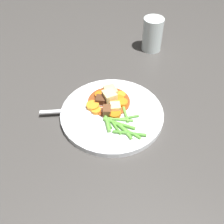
{
  "coord_description": "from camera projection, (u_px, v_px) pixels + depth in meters",
  "views": [
    {
      "loc": [
        -0.44,
        0.24,
        0.53
      ],
      "look_at": [
        0.0,
        0.0,
        0.02
      ],
      "focal_mm": 44.57,
      "sensor_mm": 36.0,
      "label": 1
    }
  ],
  "objects": [
    {
      "name": "carrot_slice_3",
      "position": [
        118.0,
        100.0,
        0.74
      ],
      "size": [
        0.05,
        0.05,
        0.01
      ],
      "primitive_type": "cylinder",
      "rotation": [
        0.0,
        0.0,
        0.63
      ],
      "color": "orange",
      "rests_on": "dinner_plate"
    },
    {
      "name": "carrot_slice_1",
      "position": [
        99.0,
        96.0,
        0.75
      ],
      "size": [
        0.04,
        0.04,
        0.01
      ],
      "primitive_type": "cylinder",
      "rotation": [
        0.0,
        0.0,
        2.32
      ],
      "color": "orange",
      "rests_on": "dinner_plate"
    },
    {
      "name": "carrot_slice_2",
      "position": [
        96.0,
        111.0,
        0.72
      ],
      "size": [
        0.03,
        0.03,
        0.01
      ],
      "primitive_type": "cylinder",
      "rotation": [
        0.0,
        0.0,
        4.85
      ],
      "color": "orange",
      "rests_on": "dinner_plate"
    },
    {
      "name": "potato_chunk_2",
      "position": [
        115.0,
        107.0,
        0.72
      ],
      "size": [
        0.03,
        0.03,
        0.02
      ],
      "primitive_type": "cube",
      "rotation": [
        0.0,
        0.0,
        5.88
      ],
      "color": "#EAD68C",
      "rests_on": "dinner_plate"
    },
    {
      "name": "carrot_slice_4",
      "position": [
        116.0,
        104.0,
        0.73
      ],
      "size": [
        0.05,
        0.05,
        0.01
      ],
      "primitive_type": "cylinder",
      "rotation": [
        0.0,
        0.0,
        5.39
      ],
      "color": "orange",
      "rests_on": "dinner_plate"
    },
    {
      "name": "green_bean_8",
      "position": [
        126.0,
        131.0,
        0.67
      ],
      "size": [
        0.08,
        0.04,
        0.01
      ],
      "primitive_type": "cylinder",
      "rotation": [
        0.0,
        1.57,
        3.54
      ],
      "color": "#66AD42",
      "rests_on": "dinner_plate"
    },
    {
      "name": "meat_chunk_0",
      "position": [
        107.0,
        111.0,
        0.71
      ],
      "size": [
        0.03,
        0.03,
        0.02
      ],
      "primitive_type": "cube",
      "rotation": [
        0.0,
        0.0,
        2.59
      ],
      "color": "brown",
      "rests_on": "dinner_plate"
    },
    {
      "name": "green_bean_4",
      "position": [
        119.0,
        119.0,
        0.7
      ],
      "size": [
        0.05,
        0.06,
        0.01
      ],
      "primitive_type": "cylinder",
      "rotation": [
        0.0,
        1.57,
        4.09
      ],
      "color": "#66AD42",
      "rests_on": "dinner_plate"
    },
    {
      "name": "carrot_slice_0",
      "position": [
        121.0,
        96.0,
        0.75
      ],
      "size": [
        0.04,
        0.04,
        0.01
      ],
      "primitive_type": "cylinder",
      "rotation": [
        0.0,
        0.0,
        5.56
      ],
      "color": "orange",
      "rests_on": "dinner_plate"
    },
    {
      "name": "potato_chunk_1",
      "position": [
        110.0,
        97.0,
        0.73
      ],
      "size": [
        0.04,
        0.03,
        0.03
      ],
      "primitive_type": "cube",
      "rotation": [
        0.0,
        0.0,
        4.64
      ],
      "color": "#EAD68C",
      "rests_on": "dinner_plate"
    },
    {
      "name": "green_bean_7",
      "position": [
        125.0,
        111.0,
        0.72
      ],
      "size": [
        0.08,
        0.03,
        0.01
      ],
      "primitive_type": "cylinder",
      "rotation": [
        0.0,
        1.57,
        2.82
      ],
      "color": "#66AD42",
      "rests_on": "dinner_plate"
    },
    {
      "name": "green_bean_1",
      "position": [
        126.0,
        132.0,
        0.67
      ],
      "size": [
        0.05,
        0.01,
        0.01
      ],
      "primitive_type": "cylinder",
      "rotation": [
        0.0,
        1.57,
        3.15
      ],
      "color": "#66AD42",
      "rests_on": "dinner_plate"
    },
    {
      "name": "meat_chunk_1",
      "position": [
        101.0,
        100.0,
        0.73
      ],
      "size": [
        0.04,
        0.04,
        0.02
      ],
      "primitive_type": "cube",
      "rotation": [
        0.0,
        0.0,
        5.65
      ],
      "color": "#4C2B19",
      "rests_on": "dinner_plate"
    },
    {
      "name": "dinner_plate",
      "position": [
        112.0,
        114.0,
        0.72
      ],
      "size": [
        0.27,
        0.27,
        0.02
      ],
      "primitive_type": "cylinder",
      "color": "white",
      "rests_on": "ground_plane"
    },
    {
      "name": "carrot_slice_7",
      "position": [
        114.0,
        114.0,
        0.71
      ],
      "size": [
        0.04,
        0.04,
        0.01
      ],
      "primitive_type": "cylinder",
      "rotation": [
        0.0,
        0.0,
        4.49
      ],
      "color": "orange",
      "rests_on": "dinner_plate"
    },
    {
      "name": "stew_sauce",
      "position": [
        109.0,
        101.0,
        0.74
      ],
      "size": [
        0.11,
        0.11,
        0.0
      ],
      "primitive_type": "cylinder",
      "color": "brown",
      "rests_on": "dinner_plate"
    },
    {
      "name": "carrot_slice_5",
      "position": [
        93.0,
        106.0,
        0.72
      ],
      "size": [
        0.04,
        0.04,
        0.01
      ],
      "primitive_type": "cylinder",
      "rotation": [
        0.0,
        0.0,
        4.65
      ],
      "color": "orange",
      "rests_on": "dinner_plate"
    },
    {
      "name": "fork",
      "position": [
        76.0,
        110.0,
        0.72
      ],
      "size": [
        0.09,
        0.17,
        0.0
      ],
      "color": "silver",
      "rests_on": "dinner_plate"
    },
    {
      "name": "ground_plane",
      "position": [
        112.0,
        116.0,
        0.73
      ],
      "size": [
        3.0,
        3.0,
        0.0
      ],
      "primitive_type": "plane",
      "color": "#423F3D"
    },
    {
      "name": "green_bean_9",
      "position": [
        108.0,
        121.0,
        0.69
      ],
      "size": [
        0.05,
        0.02,
        0.01
      ],
      "primitive_type": "cylinder",
      "rotation": [
        0.0,
        1.57,
        2.95
      ],
      "color": "#4C8E33",
      "rests_on": "dinner_plate"
    },
    {
      "name": "green_bean_10",
      "position": [
        122.0,
        129.0,
        0.67
      ],
      "size": [
        0.07,
        0.02,
        0.01
      ],
      "primitive_type": "cylinder",
      "rotation": [
        0.0,
        1.57,
        3.32
      ],
      "color": "#4C8E33",
      "rests_on": "dinner_plate"
    },
    {
      "name": "green_bean_3",
      "position": [
        107.0,
        122.0,
        0.69
      ],
      "size": [
        0.06,
        0.03,
        0.01
      ],
      "primitive_type": "cylinder",
      "rotation": [
        0.0,
        1.57,
        2.83
      ],
      "color": "#66AD42",
      "rests_on": "dinner_plate"
    },
    {
      "name": "green_bean_0",
      "position": [
        128.0,
        134.0,
        0.66
      ],
      "size": [
        0.06,
        0.07,
        0.01
      ],
      "primitive_type": "cylinder",
      "rotation": [
        0.0,
        1.57,
        4.05
      ],
      "color": "#4C8E33",
      "rests_on": "dinner_plate"
    },
    {
      "name": "green_bean_6",
      "position": [
        119.0,
        124.0,
        0.68
      ],
      "size": [
        0.07,
        0.06,
        0.01
      ],
      "primitive_type": "cylinder",
      "rotation": [
        0.0,
        1.57,
        3.81
      ],
      "color": "#599E38",
      "rests_on": "dinner_plate"
    },
    {
      "name": "green_bean_2",
      "position": [
        129.0,
        117.0,
        0.7
      ],
      "size": [
        0.02,
        0.05,
        0.01
      ],
      "primitive_type": "cylinder",
      "rotation": [
        0.0,
        1.57,
        4.45
      ],
      "color": "#4C8E33",
      "rests_on": "dinner_plate"
    },
    {
      "name": "potato_chunk_0",
      "position": [
        110.0,
        92.0,
        0.75
      ],
      "size": [
        0.04,
        0.04,
        0.03
      ],
      "primitive_type": "cube",
      "rotation": [
        0.0,
        0.0,
        2.99
      ],
      "color": "#E5CC7A",
      "rests_on": "dinner_plate"
    },
    {
      "name": "carrot_slice_6",
      "position": [
        123.0,
        103.0,
        0.73
      ],
      "size": [
        0.04,
        0.04,
        0.01
      ],
      "primitive_type": "cylinder",
      "rotation": [
        0.0,
        0.0,
        1.11
      ],
      "color": "orange",
      "rests_on": "dinner_plate"
    },
    {
      "name": "green_bean_5",
      "position": [
        115.0,
        126.0,
        0.68
      ],
      "size": [
        0.06,
        0.01,
        0.01
      ],
      "primitive_type": "cylinder",
      "rotation": [
        0.0,
        1.57,
        3.12
      ],
      "color": "#599E38",
      "rests_on": "dinner_plate"
    },
    {
      "name": "water_glass",
      "position": [
        152.0,
        34.0,
        0.91
      ],
      "size": [
        0.07,
        0.07,
        0.11
      ],
      "primitive_type": "cylinder",
      "color": "silver",
      "rests_on": "ground_plane"
    }
  ]
}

